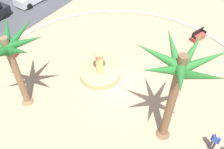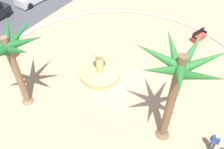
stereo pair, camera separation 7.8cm
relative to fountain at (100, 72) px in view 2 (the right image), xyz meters
name	(u,v)px [view 2 (the right image)]	position (x,y,z in m)	size (l,w,h in m)	color
ground_plane	(117,87)	(-0.35, -1.84, -0.34)	(80.00, 80.00, 0.00)	tan
plaza_curb	(117,87)	(-0.35, -1.84, -0.24)	(22.11, 22.11, 0.20)	silver
fountain	(100,72)	(0.00, 0.00, 0.00)	(3.21, 3.21, 2.48)	tan
palm_tree_near_fountain	(177,77)	(-2.13, -6.40, 4.86)	(4.64, 4.62, 6.88)	brown
palm_tree_by_curb	(10,52)	(-5.00, 2.79, 4.22)	(4.45, 4.41, 5.93)	brown
bench_north	(9,52)	(-2.32, 7.98, 0.01)	(0.80, 1.67, 1.00)	#B73D33
bench_southeast	(199,37)	(8.81, -4.88, 0.01)	(1.68, 0.98, 1.00)	#B73D33
person_cyclist_helmet	(214,142)	(-1.53, -9.30, 0.60)	(0.25, 0.52, 1.67)	#33333D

